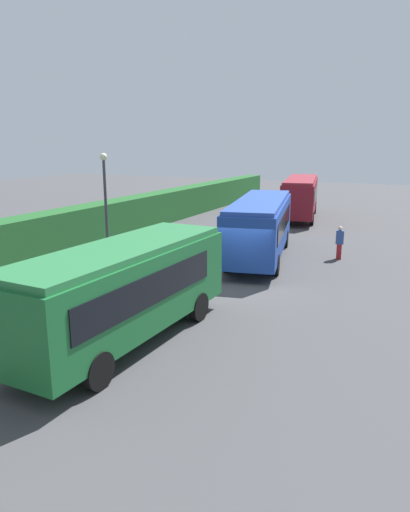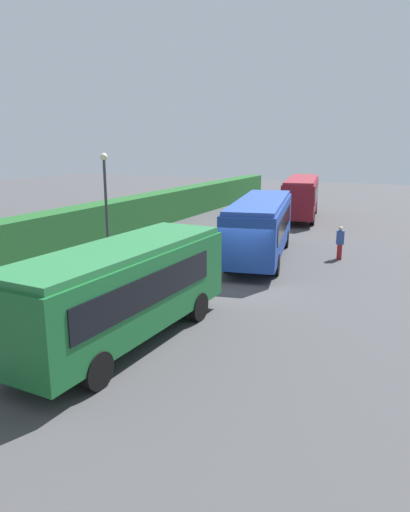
% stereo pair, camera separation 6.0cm
% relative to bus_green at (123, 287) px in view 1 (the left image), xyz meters
% --- Properties ---
extents(ground_plane, '(110.56, 110.56, 0.00)m').
position_rel_bus_green_xyz_m(ground_plane, '(6.96, -1.15, -1.77)').
color(ground_plane, '#424244').
extents(bus_green, '(8.74, 2.86, 3.05)m').
position_rel_bus_green_xyz_m(bus_green, '(0.00, 0.00, 0.00)').
color(bus_green, '#19602D').
rests_on(bus_green, ground_plane).
extents(bus_blue, '(10.36, 4.54, 3.15)m').
position_rel_bus_green_xyz_m(bus_blue, '(12.06, -0.21, 0.05)').
color(bus_blue, navy).
rests_on(bus_blue, ground_plane).
extents(bus_maroon, '(10.19, 4.18, 3.22)m').
position_rel_bus_green_xyz_m(bus_maroon, '(26.29, 1.27, 0.09)').
color(bus_maroon, maroon).
rests_on(bus_maroon, ground_plane).
extents(person_center, '(0.32, 0.44, 1.76)m').
position_rel_bus_green_xyz_m(person_center, '(13.71, -4.06, -0.84)').
color(person_center, maroon).
rests_on(person_center, ground_plane).
extents(hedge_row, '(67.28, 1.69, 2.31)m').
position_rel_bus_green_xyz_m(hedge_row, '(6.96, 10.42, -0.61)').
color(hedge_row, '#205725').
rests_on(hedge_row, ground_plane).
extents(lamppost, '(0.36, 0.36, 5.52)m').
position_rel_bus_green_xyz_m(lamppost, '(7.65, 6.31, 1.68)').
color(lamppost, '#38383D').
rests_on(lamppost, ground_plane).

